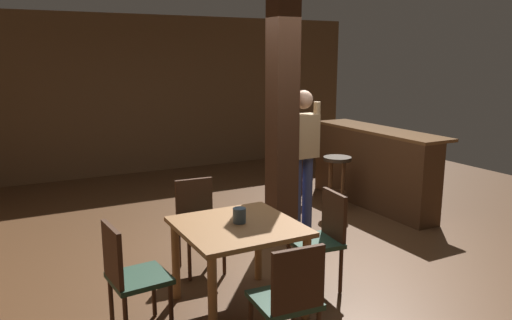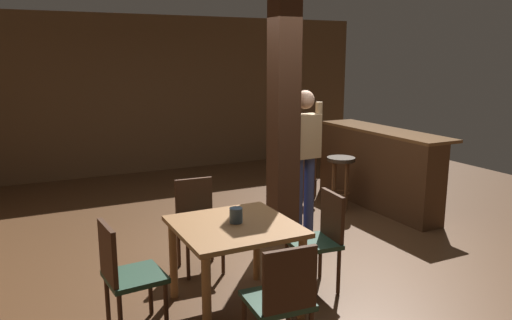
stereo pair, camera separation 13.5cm
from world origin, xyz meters
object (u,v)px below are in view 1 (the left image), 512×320
(standing_person, at_px, (303,153))
(bar_stool_mid, at_px, (306,159))
(bar_counter, at_px, (372,167))
(bar_stool_near, at_px, (337,170))
(napkin_cup, at_px, (239,215))
(chair_south, at_px, (289,297))
(bar_stool_far, at_px, (289,154))
(chair_east, at_px, (322,235))
(chair_north, at_px, (198,220))
(chair_west, at_px, (129,273))
(dining_table, at_px, (238,238))

(standing_person, bearing_deg, bar_stool_mid, 54.87)
(bar_counter, distance_m, bar_stool_near, 0.57)
(napkin_cup, bearing_deg, bar_stool_mid, 47.30)
(bar_stool_near, bearing_deg, standing_person, -147.51)
(chair_south, height_order, bar_stool_far, chair_south)
(chair_east, relative_size, standing_person, 0.52)
(chair_north, height_order, chair_west, same)
(chair_west, relative_size, bar_stool_near, 1.19)
(chair_west, relative_size, bar_counter, 0.40)
(chair_west, relative_size, standing_person, 0.52)
(dining_table, xyz_separation_m, bar_counter, (2.96, 1.77, -0.06))
(dining_table, bearing_deg, bar_counter, 30.95)
(dining_table, bearing_deg, chair_north, 90.05)
(standing_person, relative_size, bar_stool_mid, 2.16)
(napkin_cup, bearing_deg, chair_north, 91.88)
(standing_person, xyz_separation_m, bar_stool_mid, (0.96, 1.37, -0.42))
(chair_north, xyz_separation_m, bar_stool_mid, (2.38, 1.67, 0.08))
(chair_east, bearing_deg, chair_north, 132.37)
(chair_west, height_order, chair_east, same)
(chair_east, bearing_deg, bar_counter, 40.17)
(chair_east, bearing_deg, bar_stool_near, 49.95)
(standing_person, xyz_separation_m, bar_counter, (1.55, 0.57, -0.44))
(chair_north, relative_size, napkin_cup, 7.10)
(chair_north, distance_m, chair_east, 1.25)
(chair_north, relative_size, bar_stool_mid, 1.12)
(chair_north, bearing_deg, standing_person, 11.95)
(napkin_cup, distance_m, bar_counter, 3.42)
(chair_west, distance_m, bar_stool_near, 3.77)
(chair_north, distance_m, bar_stool_near, 2.56)
(chair_north, height_order, bar_stool_near, chair_north)
(chair_west, bearing_deg, bar_stool_near, 29.02)
(dining_table, relative_size, chair_south, 1.08)
(bar_stool_near, bearing_deg, napkin_cup, -142.72)
(chair_west, bearing_deg, chair_north, 45.01)
(dining_table, distance_m, napkin_cup, 0.19)
(chair_west, distance_m, chair_east, 1.75)
(bar_stool_near, xyz_separation_m, bar_stool_far, (-0.03, 1.21, 0.01))
(chair_west, xyz_separation_m, chair_east, (1.75, -0.01, 0.00))
(bar_counter, distance_m, bar_stool_mid, 0.99)
(bar_stool_far, bearing_deg, bar_stool_mid, -88.22)
(standing_person, bearing_deg, dining_table, -139.51)
(dining_table, xyz_separation_m, napkin_cup, (0.03, 0.03, 0.18))
(chair_west, relative_size, chair_south, 1.00)
(chair_south, relative_size, napkin_cup, 7.10)
(chair_north, xyz_separation_m, chair_south, (-0.04, -1.79, 0.00))
(bar_stool_near, height_order, bar_stool_far, bar_stool_far)
(bar_stool_mid, bearing_deg, chair_south, -124.99)
(dining_table, bearing_deg, chair_south, -92.89)
(bar_stool_far, bearing_deg, chair_west, -137.10)
(bar_stool_far, bearing_deg, chair_east, -116.49)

